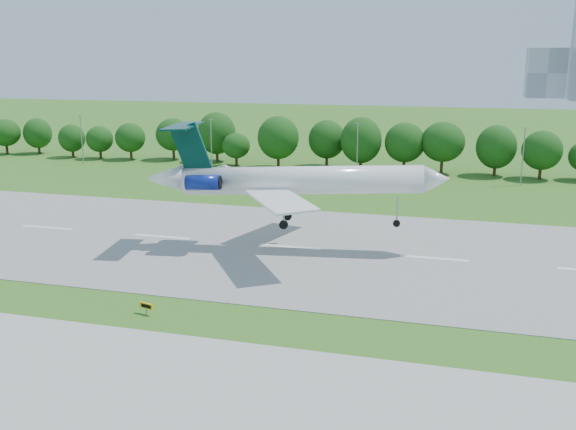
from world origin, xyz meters
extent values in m
plane|color=#39671B|center=(0.00, 0.00, 0.00)|extent=(600.00, 600.00, 0.00)
cube|color=gray|center=(0.00, 25.00, 0.04)|extent=(400.00, 45.00, 0.08)
cylinder|color=#382314|center=(-100.00, 92.00, 1.80)|extent=(0.70, 0.70, 3.60)
sphere|color=#0F3A0E|center=(-100.00, 92.00, 6.20)|extent=(8.40, 8.40, 8.40)
cylinder|color=#382314|center=(-60.00, 92.00, 1.80)|extent=(0.70, 0.70, 3.60)
sphere|color=#0F3A0E|center=(-60.00, 92.00, 6.20)|extent=(8.40, 8.40, 8.40)
cylinder|color=#382314|center=(-20.00, 92.00, 1.80)|extent=(0.70, 0.70, 3.60)
sphere|color=#0F3A0E|center=(-20.00, 92.00, 6.20)|extent=(8.40, 8.40, 8.40)
cylinder|color=#382314|center=(20.00, 92.00, 1.80)|extent=(0.70, 0.70, 3.60)
sphere|color=#0F3A0E|center=(20.00, 92.00, 6.20)|extent=(8.40, 8.40, 8.40)
cylinder|color=gray|center=(-90.00, 82.00, 6.00)|extent=(0.24, 0.24, 12.00)
cube|color=gray|center=(-90.00, 82.00, 12.10)|extent=(0.90, 0.25, 0.18)
cylinder|color=gray|center=(-55.00, 82.00, 6.00)|extent=(0.24, 0.24, 12.00)
cube|color=gray|center=(-55.00, 82.00, 12.10)|extent=(0.90, 0.25, 0.18)
cylinder|color=gray|center=(-20.00, 82.00, 6.00)|extent=(0.24, 0.24, 12.00)
cube|color=gray|center=(-20.00, 82.00, 12.10)|extent=(0.90, 0.25, 0.18)
cylinder|color=gray|center=(15.00, 82.00, 6.00)|extent=(0.24, 0.24, 12.00)
cube|color=gray|center=(15.00, 82.00, 12.10)|extent=(0.90, 0.25, 0.18)
cube|color=#B2B2B7|center=(52.00, 405.00, 16.00)|extent=(24.00, 24.00, 32.00)
cylinder|color=white|center=(-18.43, 25.00, 9.84)|extent=(33.39, 8.94, 4.87)
cone|color=white|center=(-0.35, 27.83, 10.40)|extent=(4.20, 4.38, 3.97)
cone|color=white|center=(-37.39, 22.04, 9.69)|extent=(5.94, 4.65, 4.02)
cube|color=white|center=(-19.20, 17.07, 8.67)|extent=(12.58, 14.98, 0.44)
cube|color=white|center=(-21.59, 32.32, 8.67)|extent=(9.28, 15.31, 0.44)
cube|color=#043230|center=(-33.69, 22.61, 13.94)|extent=(5.78, 1.44, 7.49)
cube|color=#043230|center=(-34.78, 22.44, 17.11)|extent=(5.11, 10.90, 0.35)
cylinder|color=navy|center=(-31.07, 20.12, 9.76)|extent=(4.96, 2.80, 2.24)
cylinder|color=navy|center=(-31.95, 25.79, 9.76)|extent=(4.96, 2.80, 2.24)
cylinder|color=gray|center=(-5.36, 27.04, 5.98)|extent=(0.22, 0.22, 3.86)
cylinder|color=black|center=(-5.36, 27.04, 4.05)|extent=(1.03, 0.48, 0.99)
cylinder|color=gray|center=(-20.24, 22.26, 5.98)|extent=(0.26, 0.26, 3.86)
cylinder|color=black|center=(-20.24, 22.26, 4.05)|extent=(1.28, 0.68, 1.21)
cylinder|color=gray|center=(-20.99, 27.06, 5.98)|extent=(0.26, 0.26, 3.86)
cylinder|color=black|center=(-20.99, 27.06, 4.05)|extent=(1.28, 0.68, 1.21)
cube|color=gray|center=(-28.28, -2.54, 0.39)|extent=(0.14, 0.14, 0.78)
cube|color=yellow|center=(-28.28, -2.54, 0.94)|extent=(1.77, 0.64, 0.61)
cube|color=black|center=(-28.31, -2.65, 0.94)|extent=(1.30, 0.36, 0.39)
imported|color=silver|center=(-52.31, 83.39, 0.55)|extent=(3.48, 1.68, 1.10)
imported|color=white|center=(-6.56, 78.51, 0.59)|extent=(3.49, 1.44, 1.18)
camera|label=1|loc=(2.93, -59.50, 26.44)|focal=40.00mm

